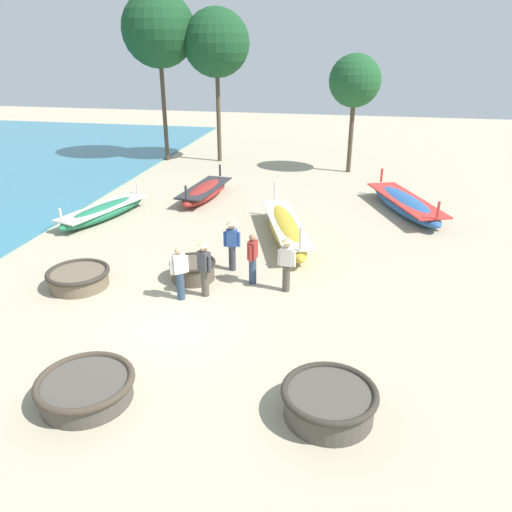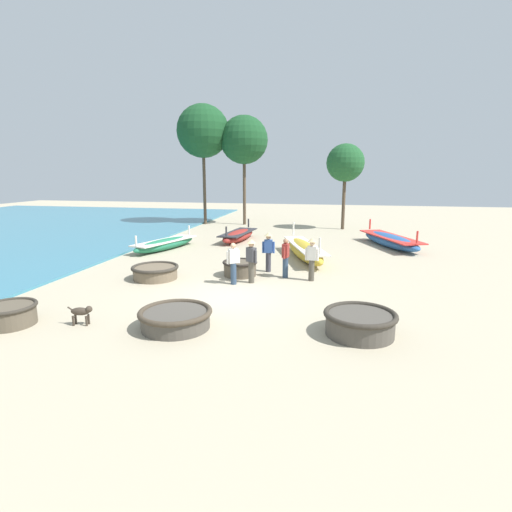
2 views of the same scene
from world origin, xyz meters
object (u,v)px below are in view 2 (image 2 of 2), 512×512
Objects in this scene: long_boat_ochre_hull at (390,240)px; fisherman_standing_left at (312,256)px; fisherman_crouching at (286,257)px; tree_rightmost at (345,163)px; coracle_center at (176,318)px; coracle_front_left at (360,322)px; coracle_beside_post at (240,268)px; fisherman_by_coracle at (251,258)px; tree_center at (244,140)px; dog at (82,312)px; long_boat_red_hull at (165,244)px; long_boat_green_hull at (304,250)px; fisherman_with_hat at (268,249)px; tree_tall_back at (203,131)px; fisherman_standing_right at (233,262)px; coracle_tilted at (155,272)px; long_boat_white_hull at (238,235)px; coracle_upturned at (10,314)px.

long_boat_ochre_hull is 9.01m from fisherman_standing_left.
fisherman_crouching is 15.20m from tree_rightmost.
long_boat_ochre_hull is (7.19, 13.62, 0.08)m from coracle_center.
coracle_beside_post is at bearing 130.16° from coracle_front_left.
tree_center is at bearing 103.72° from fisherman_by_coracle.
long_boat_ochre_hull is 8.39× the size of dog.
long_boat_red_hull is at bearing 149.30° from fisherman_standing_left.
fisherman_with_hat reaches higher than long_boat_green_hull.
coracle_beside_post is 0.84× the size of fisherman_with_hat.
tree_center is at bearing 111.48° from fisherman_standing_left.
tree_tall_back is (-10.83, 0.84, 2.46)m from tree_rightmost.
coracle_beside_post is 1.37m from fisherman_standing_right.
tree_tall_back reaches higher than coracle_center.
fisherman_crouching is at bearing 164.63° from fisherman_standing_left.
fisherman_with_hat and fisherman_standing_left have the same top height.
fisherman_standing_left reaches higher than coracle_tilted.
fisherman_crouching is (0.82, -0.80, -0.12)m from fisherman_with_hat.
fisherman_by_coracle reaches higher than long_boat_green_hull.
long_boat_green_hull is 3.76m from fisherman_crouching.
fisherman_by_coracle is 6.30m from dog.
fisherman_with_hat is at bearing -129.50° from long_boat_ochre_hull.
fisherman_standing_left is 1.06× the size of fisherman_standing_right.
tree_tall_back reaches higher than long_boat_green_hull.
long_boat_ochre_hull is at bearing 55.32° from fisherman_by_coracle.
tree_rightmost is at bearing 64.70° from coracle_tilted.
tree_tall_back is at bearing 150.65° from long_boat_ochre_hull.
tree_center is at bearing 97.97° from coracle_center.
fisherman_by_coracle is at bearing -103.01° from tree_rightmost.
coracle_tilted is at bearing -137.83° from long_boat_ochre_hull.
long_boat_green_hull is at bearing 66.15° from fisherman_standing_right.
tree_tall_back reaches higher than dog.
fisherman_standing_right reaches higher than coracle_beside_post.
tree_center is at bearing 90.89° from coracle_tilted.
fisherman_by_coracle is at bearing 28.08° from fisherman_standing_right.
long_boat_red_hull is 0.57× the size of tree_center.
coracle_tilted is at bearing 177.21° from fisherman_standing_right.
long_boat_red_hull is at bearing 132.06° from fisherman_standing_right.
dog is 0.07× the size of tree_tall_back.
fisherman_standing_right is at bearing -104.84° from tree_rightmost.
fisherman_standing_left is at bearing 107.04° from coracle_front_left.
tree_center is (-10.21, 7.92, 6.16)m from long_boat_ochre_hull.
fisherman_by_coracle is at bearing -100.60° from fisherman_with_hat.
coracle_front_left is 5.31m from fisherman_standing_left.
long_boat_white_hull is at bearing 112.95° from fisherman_with_hat.
fisherman_standing_left is (8.17, -4.85, 0.65)m from long_boat_red_hull.
fisherman_by_coracle is (-2.21, -0.74, 0.00)m from fisherman_standing_left.
tree_center is at bearing 86.09° from coracle_upturned.
long_boat_green_hull is (7.24, 10.21, 0.10)m from coracle_upturned.
fisherman_with_hat is (3.08, -7.27, 0.63)m from long_boat_white_hull.
dog is at bearing -173.27° from coracle_center.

